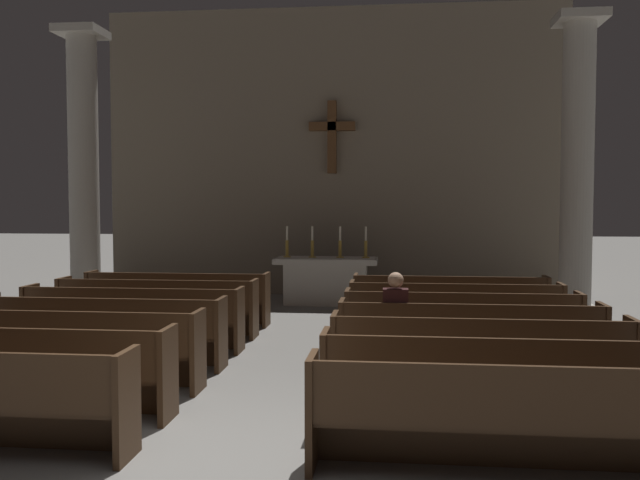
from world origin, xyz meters
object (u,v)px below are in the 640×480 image
(pew_right_row_1, at_px, (513,419))
(pew_right_row_6, at_px, (455,312))
(lone_worshipper, at_px, (395,320))
(pew_left_row_5, at_px, (133,318))
(pew_right_row_7, at_px, (450,302))
(candlestick_inner_left, at_px, (312,248))
(column_left_second, at_px, (84,174))
(pew_left_row_7, at_px, (177,298))
(pew_right_row_3, at_px, (480,358))
(candlestick_inner_right, at_px, (340,248))
(column_right_second, at_px, (577,171))
(pew_left_row_6, at_px, (157,307))
(pew_left_row_4, at_px, (102,331))
(pew_right_row_2, at_px, (494,384))
(pew_right_row_4, at_px, (470,339))
(candlestick_outer_left, at_px, (287,247))
(pew_left_row_2, at_px, (15,370))
(candlestick_outer_right, at_px, (366,248))
(pew_right_row_5, at_px, (462,324))
(pew_left_row_3, at_px, (64,348))
(altar, at_px, (326,280))

(pew_right_row_1, relative_size, pew_right_row_6, 1.00)
(pew_right_row_6, distance_m, lone_worshipper, 2.30)
(pew_left_row_5, relative_size, pew_right_row_7, 1.00)
(candlestick_inner_left, bearing_deg, column_left_second, -166.93)
(pew_left_row_7, height_order, lone_worshipper, lone_worshipper)
(pew_left_row_5, distance_m, pew_right_row_3, 5.27)
(candlestick_inner_right, distance_m, lone_worshipper, 6.05)
(pew_left_row_5, bearing_deg, column_right_second, 27.50)
(pew_left_row_6, relative_size, candlestick_inner_left, 4.91)
(pew_left_row_4, distance_m, pew_right_row_6, 5.27)
(pew_left_row_6, relative_size, pew_right_row_2, 1.00)
(pew_right_row_1, bearing_deg, pew_right_row_6, 90.00)
(pew_right_row_2, xyz_separation_m, pew_right_row_4, (0.00, 2.13, 0.00))
(pew_right_row_6, distance_m, pew_right_row_7, 1.06)
(candlestick_outer_left, bearing_deg, candlestick_inner_left, 0.00)
(candlestick_inner_right, bearing_deg, pew_left_row_2, -108.55)
(pew_left_row_4, relative_size, pew_right_row_2, 1.00)
(pew_right_row_7, bearing_deg, pew_left_row_6, -167.55)
(pew_left_row_5, bearing_deg, lone_worshipper, -14.78)
(pew_right_row_6, bearing_deg, candlestick_inner_right, 118.92)
(pew_right_row_3, bearing_deg, pew_right_row_4, 90.00)
(candlestick_outer_right, bearing_deg, pew_right_row_5, -72.29)
(candlestick_inner_right, bearing_deg, pew_left_row_4, -114.49)
(pew_left_row_6, relative_size, pew_right_row_3, 1.00)
(pew_left_row_2, xyz_separation_m, pew_left_row_3, (0.00, 1.06, 0.00))
(column_right_second, bearing_deg, pew_right_row_2, -109.67)
(pew_left_row_3, height_order, candlestick_inner_left, candlestick_inner_left)
(column_right_second, bearing_deg, pew_right_row_1, -107.24)
(pew_right_row_6, bearing_deg, altar, 122.25)
(column_right_second, relative_size, altar, 2.61)
(pew_left_row_4, height_order, candlestick_outer_right, candlestick_outer_right)
(pew_left_row_7, bearing_deg, pew_left_row_2, -90.00)
(pew_left_row_6, distance_m, lone_worshipper, 4.42)
(pew_left_row_3, xyz_separation_m, pew_left_row_5, (0.00, 2.13, 0.00))
(altar, bearing_deg, pew_left_row_6, -122.25)
(pew_left_row_2, bearing_deg, pew_left_row_4, 90.00)
(pew_left_row_4, xyz_separation_m, pew_left_row_5, (0.00, 1.06, 0.00))
(pew_right_row_7, relative_size, candlestick_inner_right, 4.91)
(pew_left_row_2, relative_size, pew_left_row_6, 1.00)
(pew_left_row_3, distance_m, pew_left_row_5, 2.13)
(pew_right_row_1, bearing_deg, pew_left_row_5, 138.55)
(pew_left_row_5, height_order, candlestick_inner_right, candlestick_inner_right)
(pew_right_row_4, bearing_deg, pew_right_row_1, -90.00)
(pew_right_row_3, bearing_deg, pew_left_row_5, 156.17)
(pew_left_row_6, bearing_deg, pew_right_row_1, -47.83)
(pew_right_row_3, height_order, candlestick_outer_left, candlestick_outer_left)
(candlestick_outer_right, bearing_deg, pew_left_row_2, -111.98)
(pew_left_row_4, bearing_deg, candlestick_inner_left, 70.47)
(pew_right_row_5, height_order, column_left_second, column_left_second)
(pew_left_row_6, height_order, pew_right_row_3, same)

